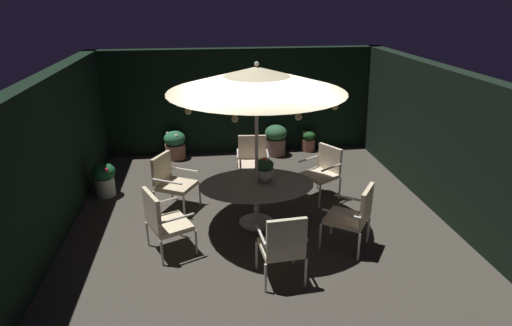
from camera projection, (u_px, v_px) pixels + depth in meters
ground_plane at (259, 222)px, 7.28m from camera, size 6.90×7.72×0.02m
hedge_backdrop_rear at (239, 101)px, 10.24m from camera, size 6.90×0.30×2.48m
hedge_backdrop_left at (44, 164)px, 6.43m from camera, size 0.30×7.72×2.48m
hedge_backdrop_right at (452, 145)px, 7.22m from camera, size 0.30×7.72×2.48m
patio_dining_table at (257, 190)px, 7.02m from camera, size 1.89×1.40×0.73m
patio_umbrella at (257, 79)px, 6.34m from camera, size 2.73×2.73×2.71m
centerpiece_planter at (265, 168)px, 6.97m from camera, size 0.30×0.30×0.43m
patio_chair_north at (252, 158)px, 8.55m from camera, size 0.67×0.63×0.99m
patio_chair_northeast at (171, 179)px, 7.58m from camera, size 0.84×0.83×1.00m
patio_chair_east at (163, 219)px, 6.22m from camera, size 0.78×0.82×1.02m
patio_chair_southeast at (283, 244)px, 5.55m from camera, size 0.62×0.62×1.04m
patio_chair_south at (354, 214)px, 6.32m from camera, size 0.83×0.82×1.04m
patio_chair_southwest at (324, 169)px, 7.99m from camera, size 0.80×0.81×0.99m
potted_plant_right_near at (175, 144)px, 9.98m from camera, size 0.50×0.50×0.66m
potted_plant_left_near at (104, 178)px, 8.10m from camera, size 0.45×0.45×0.65m
potted_plant_front_corner at (308, 140)px, 10.50m from camera, size 0.33×0.33×0.51m
potted_plant_left_far at (276, 139)px, 10.19m from camera, size 0.53×0.53×0.74m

